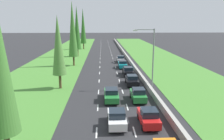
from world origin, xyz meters
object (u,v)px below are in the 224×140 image
object	(u,v)px
poplar_tree_second	(58,46)
silver_hatchback_right_lane	(121,59)
green_hatchback_right_lane	(138,95)
red_hatchback_right_lane	(149,117)
poplar_tree_fourth	(77,28)
green_sedan_centre_lane	(111,94)
poplar_tree_fifth	(83,26)
teal_sedan_right_lane	(123,64)
black_sedan_right_lane	(132,80)
street_light_mast	(151,54)
white_hatchback_centre_lane	(117,118)
poplar_tree_third	(73,29)
black_sedan_right_lane_fifth	(128,71)

from	to	relation	value
poplar_tree_second	silver_hatchback_right_lane	bearing A→B (deg)	63.09
green_hatchback_right_lane	poplar_tree_second	bearing A→B (deg)	151.68
green_hatchback_right_lane	red_hatchback_right_lane	bearing A→B (deg)	-90.59
poplar_tree_fourth	green_hatchback_right_lane	bearing A→B (deg)	-72.72
green_sedan_centre_lane	poplar_tree_second	size ratio (longest dim) A/B	0.41
poplar_tree_fifth	poplar_tree_second	bearing A→B (deg)	-89.40
green_hatchback_right_lane	silver_hatchback_right_lane	xyz separation A→B (m)	(0.02, 27.59, 0.00)
green_hatchback_right_lane	poplar_tree_second	world-z (taller)	poplar_tree_second
teal_sedan_right_lane	silver_hatchback_right_lane	bearing A→B (deg)	89.09
red_hatchback_right_lane	poplar_tree_fifth	world-z (taller)	poplar_tree_fifth
black_sedan_right_lane	street_light_mast	bearing A→B (deg)	-35.00
white_hatchback_centre_lane	street_light_mast	distance (m)	14.42
black_sedan_right_lane	poplar_tree_fourth	bearing A→B (deg)	111.41
white_hatchback_centre_lane	poplar_tree_fourth	distance (m)	46.06
red_hatchback_right_lane	street_light_mast	distance (m)	13.37
green_sedan_centre_lane	black_sedan_right_lane	xyz separation A→B (m)	(3.60, 7.06, 0.00)
red_hatchback_right_lane	poplar_tree_third	xyz separation A→B (m)	(-11.10, 30.57, 7.52)
red_hatchback_right_lane	poplar_tree_fifth	size ratio (longest dim) A/B	0.26
poplar_tree_second	poplar_tree_fifth	distance (m)	49.74
green_sedan_centre_lane	street_light_mast	distance (m)	9.23
poplar_tree_fourth	poplar_tree_fifth	xyz separation A→B (m)	(0.26, 17.80, 0.18)
white_hatchback_centre_lane	poplar_tree_fourth	bearing A→B (deg)	100.87
teal_sedan_right_lane	silver_hatchback_right_lane	size ratio (longest dim) A/B	1.15
white_hatchback_centre_lane	poplar_tree_fourth	world-z (taller)	poplar_tree_fourth
street_light_mast	silver_hatchback_right_lane	bearing A→B (deg)	97.02
poplar_tree_third	poplar_tree_fourth	bearing A→B (deg)	92.44
teal_sedan_right_lane	poplar_tree_fifth	size ratio (longest dim) A/B	0.30
red_hatchback_right_lane	poplar_tree_second	bearing A→B (deg)	130.76
silver_hatchback_right_lane	street_light_mast	xyz separation A→B (m)	(2.71, -22.03, 4.40)
black_sedan_right_lane_fifth	poplar_tree_fifth	size ratio (longest dim) A/B	0.30
green_sedan_centre_lane	green_hatchback_right_lane	size ratio (longest dim) A/B	1.15
teal_sedan_right_lane	poplar_tree_third	xyz separation A→B (m)	(-11.09, 3.02, 7.54)
green_sedan_centre_lane	silver_hatchback_right_lane	distance (m)	27.51
green_hatchback_right_lane	poplar_tree_fifth	world-z (taller)	poplar_tree_fifth
black_sedan_right_lane_fifth	poplar_tree_fifth	bearing A→B (deg)	105.82
green_hatchback_right_lane	black_sedan_right_lane_fifth	bearing A→B (deg)	88.69
poplar_tree_fourth	red_hatchback_right_lane	bearing A→B (deg)	-75.29
green_hatchback_right_lane	poplar_tree_third	bearing A→B (deg)	115.11
green_sedan_centre_lane	poplar_tree_second	distance (m)	11.02
green_sedan_centre_lane	poplar_tree_third	size ratio (longest dim) A/B	0.31
black_sedan_right_lane_fifth	poplar_tree_third	xyz separation A→B (m)	(-11.49, 9.92, 7.54)
green_sedan_centre_lane	silver_hatchback_right_lane	size ratio (longest dim) A/B	1.15
green_sedan_centre_lane	green_hatchback_right_lane	world-z (taller)	green_hatchback_right_lane
black_sedan_right_lane	poplar_tree_fifth	distance (m)	50.24
green_sedan_centre_lane	silver_hatchback_right_lane	bearing A→B (deg)	82.80
white_hatchback_centre_lane	green_hatchback_right_lane	bearing A→B (deg)	64.93
poplar_tree_second	poplar_tree_third	world-z (taller)	poplar_tree_third
black_sedan_right_lane_fifth	silver_hatchback_right_lane	world-z (taller)	silver_hatchback_right_lane
green_hatchback_right_lane	silver_hatchback_right_lane	distance (m)	27.59
white_hatchback_centre_lane	black_sedan_right_lane_fifth	distance (m)	21.03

